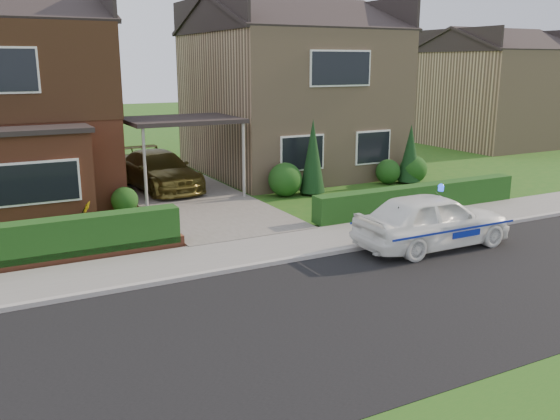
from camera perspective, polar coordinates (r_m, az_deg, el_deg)
ground at (r=11.75m, az=8.49°, el=-9.28°), size 120.00×120.00×0.00m
road at (r=11.75m, az=8.49°, el=-9.28°), size 60.00×6.00×0.02m
kerb at (r=14.12m, az=1.20°, el=-4.79°), size 60.00×0.16×0.12m
sidewalk at (r=15.01m, az=-0.74°, el=-3.68°), size 60.00×2.00×0.10m
driveway at (r=21.18m, az=-9.23°, el=1.43°), size 3.80×12.00×0.12m
house_right at (r=25.77m, az=0.79°, el=11.92°), size 7.50×8.06×7.25m
carport_link at (r=20.74m, az=-9.47°, el=8.42°), size 3.80×3.00×2.77m
dwarf_wall at (r=14.65m, az=-23.77°, el=-4.83°), size 7.70×0.25×0.36m
hedge_left at (r=14.85m, az=-23.75°, el=-5.32°), size 7.50×0.55×0.90m
hedge_right at (r=19.18m, az=13.15°, el=-0.27°), size 7.50×0.55×0.80m
shrub_left_mid at (r=18.55m, az=-19.37°, el=0.91°), size 1.32×1.32×1.32m
shrub_left_near at (r=19.16m, az=-14.73°, el=0.92°), size 0.84×0.84×0.84m
shrub_right_near at (r=20.87m, az=0.49°, el=2.94°), size 1.20×1.20×1.20m
shrub_right_mid at (r=23.45m, az=10.35°, el=3.65°), size 0.96×0.96×0.96m
shrub_right_far at (r=23.84m, az=12.71°, el=3.85°), size 1.08×1.08×1.08m
conifer_a at (r=21.06m, az=3.17°, el=4.96°), size 0.90×0.90×2.60m
conifer_b at (r=23.62m, az=12.41°, el=5.15°), size 0.90×0.90×2.20m
neighbour_right at (r=36.23m, az=19.65°, el=10.05°), size 6.50×7.00×5.20m
police_car at (r=15.52m, az=14.46°, el=-0.98°), size 3.86×4.22×1.60m
driveway_car at (r=22.01m, az=-11.55°, el=3.76°), size 2.39×4.86×1.36m
potted_plant_b at (r=17.70m, az=-18.30°, el=-0.51°), size 0.54×0.50×0.78m
potted_plant_c at (r=15.93m, az=-14.14°, el=-1.68°), size 0.54×0.54×0.84m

